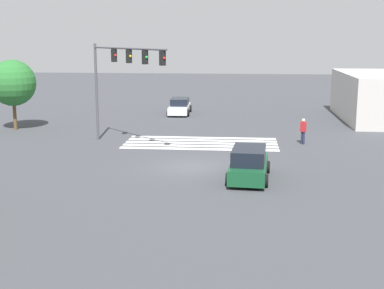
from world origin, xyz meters
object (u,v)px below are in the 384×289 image
object	(u,v)px
traffic_signal_mast	(120,69)
tree_corner_a	(13,83)
car_3	(180,107)
pedestrian	(303,130)
car_0	(249,164)

from	to	relation	value
traffic_signal_mast	tree_corner_a	world-z (taller)	traffic_signal_mast
car_3	pedestrian	xyz separation A→B (m)	(-9.78, 13.02, 0.30)
pedestrian	car_0	bearing A→B (deg)	22.52
traffic_signal_mast	tree_corner_a	xyz separation A→B (m)	(9.57, -5.52, -1.48)
traffic_signal_mast	car_0	xyz separation A→B (m)	(-8.17, 7.37, -4.28)
car_3	car_0	bearing A→B (deg)	13.92
car_0	pedestrian	world-z (taller)	pedestrian
traffic_signal_mast	car_3	distance (m)	15.66
pedestrian	car_3	bearing A→B (deg)	-98.65
car_0	tree_corner_a	bearing A→B (deg)	58.51
pedestrian	tree_corner_a	bearing A→B (deg)	-55.22
car_0	tree_corner_a	distance (m)	22.10
car_0	tree_corner_a	world-z (taller)	tree_corner_a
pedestrian	traffic_signal_mast	bearing A→B (deg)	-36.64
car_0	car_3	bearing A→B (deg)	19.76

